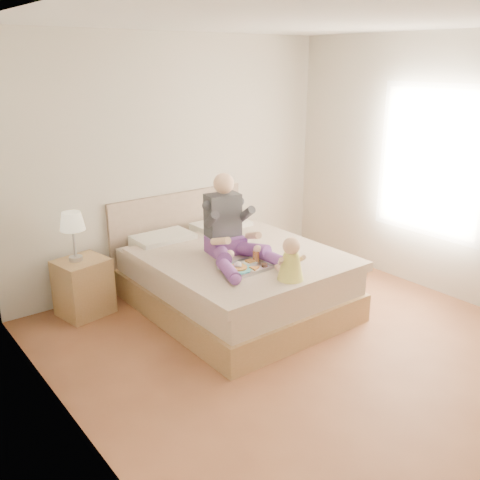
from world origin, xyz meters
TOP-DOWN VIEW (x-y plane):
  - room at (0.08, 0.01)m, footprint 4.02×4.22m
  - bed at (0.00, 1.08)m, footprint 1.70×2.18m
  - nightstand at (-1.27, 1.80)m, footprint 0.53×0.49m
  - lamp at (-1.31, 1.82)m, footprint 0.24×0.24m
  - adult at (-0.11, 0.91)m, footprint 0.68×1.03m
  - tray at (-0.21, 0.57)m, footprint 0.43×0.34m
  - baby at (-0.05, 0.15)m, footprint 0.28×0.34m

SIDE VIEW (x-z plane):
  - nightstand at x=-1.27m, z-range 0.00..0.57m
  - bed at x=0.00m, z-range -0.18..0.82m
  - tray at x=-0.21m, z-range 0.58..0.70m
  - baby at x=-0.05m, z-range 0.57..0.96m
  - adult at x=-0.11m, z-range 0.44..1.26m
  - lamp at x=-1.31m, z-range 0.70..1.18m
  - room at x=0.08m, z-range 0.15..2.87m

